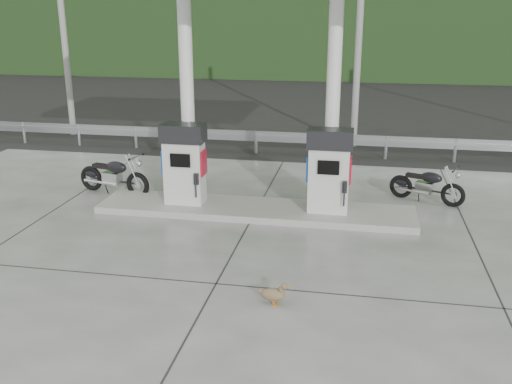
% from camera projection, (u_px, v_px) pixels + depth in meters
% --- Properties ---
extents(ground, '(160.00, 160.00, 0.00)m').
position_uv_depth(ground, '(230.00, 260.00, 10.36)').
color(ground, black).
rests_on(ground, ground).
extents(forecourt_apron, '(18.00, 14.00, 0.02)m').
position_uv_depth(forecourt_apron, '(230.00, 259.00, 10.35)').
color(forecourt_apron, slate).
rests_on(forecourt_apron, ground).
extents(pump_island, '(7.00, 1.40, 0.15)m').
position_uv_depth(pump_island, '(255.00, 210.00, 12.67)').
color(pump_island, gray).
rests_on(pump_island, forecourt_apron).
extents(gas_pump_left, '(0.95, 0.55, 1.80)m').
position_uv_depth(gas_pump_left, '(184.00, 164.00, 12.65)').
color(gas_pump_left, silver).
rests_on(gas_pump_left, pump_island).
extents(gas_pump_right, '(0.95, 0.55, 1.80)m').
position_uv_depth(gas_pump_right, '(329.00, 171.00, 12.09)').
color(gas_pump_right, silver).
rests_on(gas_pump_right, pump_island).
extents(canopy_column_left, '(0.30, 0.30, 5.00)m').
position_uv_depth(canopy_column_left, '(187.00, 89.00, 12.53)').
color(canopy_column_left, white).
rests_on(canopy_column_left, pump_island).
extents(canopy_column_right, '(0.30, 0.30, 5.00)m').
position_uv_depth(canopy_column_right, '(333.00, 93.00, 11.97)').
color(canopy_column_right, white).
rests_on(canopy_column_right, pump_island).
extents(guardrail, '(26.00, 0.16, 1.42)m').
position_uv_depth(guardrail, '(288.00, 132.00, 17.63)').
color(guardrail, gray).
rests_on(guardrail, ground).
extents(road, '(60.00, 7.00, 0.01)m').
position_uv_depth(road, '(300.00, 132.00, 21.12)').
color(road, black).
rests_on(road, ground).
extents(utility_pole_a, '(0.22, 0.22, 8.00)m').
position_uv_depth(utility_pole_a, '(62.00, 20.00, 19.41)').
color(utility_pole_a, gray).
rests_on(utility_pole_a, ground).
extents(utility_pole_b, '(0.22, 0.22, 8.00)m').
position_uv_depth(utility_pole_b, '(360.00, 21.00, 17.67)').
color(utility_pole_b, gray).
rests_on(utility_pole_b, ground).
extents(tree_band, '(80.00, 6.00, 6.00)m').
position_uv_depth(tree_band, '(332.00, 30.00, 37.51)').
color(tree_band, black).
rests_on(tree_band, ground).
extents(forested_hills, '(100.00, 40.00, 140.00)m').
position_uv_depth(forested_hills, '(346.00, 48.00, 66.50)').
color(forested_hills, black).
rests_on(forested_hills, ground).
extents(motorcycle_left, '(1.96, 1.00, 0.89)m').
position_uv_depth(motorcycle_left, '(114.00, 176.00, 13.89)').
color(motorcycle_left, black).
rests_on(motorcycle_left, forecourt_apron).
extents(motorcycle_right, '(1.74, 1.13, 0.79)m').
position_uv_depth(motorcycle_right, '(427.00, 186.00, 13.30)').
color(motorcycle_right, black).
rests_on(motorcycle_right, forecourt_apron).
extents(duck, '(0.47, 0.17, 0.33)m').
position_uv_depth(duck, '(273.00, 295.00, 8.71)').
color(duck, brown).
rests_on(duck, forecourt_apron).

